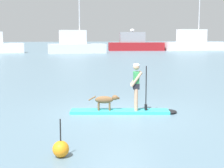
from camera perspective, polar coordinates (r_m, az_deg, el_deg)
name	(u,v)px	position (r m, az deg, el deg)	size (l,w,h in m)	color
ground_plane	(120,113)	(12.04, 1.31, -4.87)	(400.00, 400.00, 0.00)	slate
paddleboard	(126,111)	(12.04, 2.42, -4.64)	(3.79, 1.66, 0.10)	#33B2BF
person_paddler	(137,84)	(11.88, 4.17, 0.08)	(0.67, 0.57, 1.65)	tan
dog	(106,100)	(11.95, -1.10, -2.73)	(1.08, 0.41, 0.54)	brown
moored_boat_far_starboard	(76,45)	(57.34, -6.15, 6.61)	(9.49, 3.18, 10.43)	silver
moored_boat_center	(135,44)	(68.86, 3.87, 6.80)	(11.48, 5.21, 4.36)	maroon
moored_boat_outer	(194,43)	(71.39, 13.69, 6.79)	(12.55, 3.62, 10.87)	white
marker_buoy	(61,149)	(7.75, -8.63, -10.76)	(0.37, 0.37, 0.87)	orange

